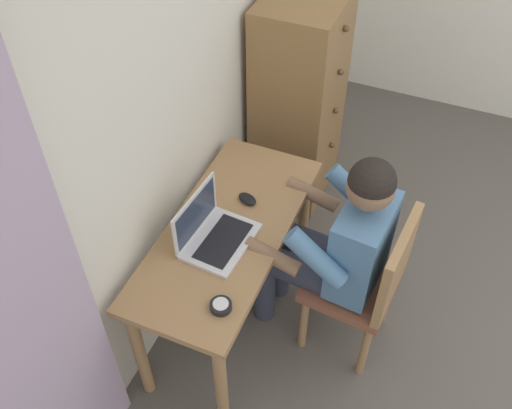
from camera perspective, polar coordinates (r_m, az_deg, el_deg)
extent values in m
cube|color=silver|center=(2.54, -7.86, 11.85)|extent=(4.80, 0.05, 2.50)
cube|color=#B29EBC|center=(2.00, -21.44, -10.59)|extent=(0.51, 0.03, 2.18)
cube|color=#9E754C|center=(2.62, -2.87, -2.63)|extent=(1.19, 0.52, 0.03)
cylinder|color=#9E754C|center=(2.59, -3.50, -17.47)|extent=(0.06, 0.06, 0.68)
cylinder|color=#9E754C|center=(3.17, 4.75, -1.28)|extent=(0.06, 0.06, 0.68)
cylinder|color=#9E754C|center=(2.71, -11.49, -14.22)|extent=(0.06, 0.06, 0.68)
cylinder|color=#9E754C|center=(3.27, -1.94, 0.72)|extent=(0.06, 0.06, 0.68)
cube|color=olive|center=(3.45, 4.29, 10.17)|extent=(0.56, 0.43, 1.30)
sphere|color=brown|center=(3.73, 7.18, 2.82)|extent=(0.04, 0.04, 0.04)
sphere|color=brown|center=(3.56, 7.56, 5.88)|extent=(0.04, 0.04, 0.04)
sphere|color=brown|center=(3.40, 7.98, 9.23)|extent=(0.04, 0.04, 0.04)
sphere|color=brown|center=(3.26, 8.45, 12.90)|extent=(0.04, 0.04, 0.04)
sphere|color=brown|center=(3.12, 8.97, 16.90)|extent=(0.04, 0.04, 0.04)
cube|color=brown|center=(2.79, 9.53, -7.66)|extent=(0.46, 0.44, 0.05)
cube|color=#9E754C|center=(2.59, 13.85, -5.95)|extent=(0.42, 0.08, 0.42)
cylinder|color=#9E754C|center=(3.10, 7.41, -6.87)|extent=(0.04, 0.04, 0.41)
cylinder|color=#9E754C|center=(2.91, 4.77, -11.61)|extent=(0.04, 0.04, 0.41)
cylinder|color=#9E754C|center=(3.06, 12.98, -8.99)|extent=(0.04, 0.04, 0.41)
cylinder|color=#9E754C|center=(2.87, 10.75, -13.98)|extent=(0.04, 0.04, 0.41)
cylinder|color=#33384C|center=(2.85, 6.18, -4.25)|extent=(0.18, 0.41, 0.14)
cylinder|color=#33384C|center=(2.74, 4.66, -6.80)|extent=(0.18, 0.41, 0.14)
cylinder|color=#33384C|center=(3.08, 2.42, -5.79)|extent=(0.11, 0.11, 0.48)
cylinder|color=#33384C|center=(2.98, 0.87, -8.19)|extent=(0.11, 0.11, 0.48)
cube|color=teal|center=(2.58, 10.45, -4.11)|extent=(0.38, 0.23, 0.46)
cylinder|color=teal|center=(2.69, 9.75, 1.19)|extent=(0.12, 0.30, 0.25)
cylinder|color=teal|center=(2.40, 5.97, -5.32)|extent=(0.12, 0.30, 0.25)
cylinder|color=#846047|center=(2.80, 5.70, 1.00)|extent=(0.09, 0.27, 0.11)
cylinder|color=#846047|center=(2.53, 1.64, -5.20)|extent=(0.09, 0.27, 0.11)
sphere|color=#846047|center=(2.32, 11.38, 1.71)|extent=(0.20, 0.20, 0.20)
sphere|color=black|center=(2.30, 11.48, 2.25)|extent=(0.20, 0.20, 0.20)
cube|color=silver|center=(2.54, -3.47, -3.69)|extent=(0.36, 0.26, 0.02)
cube|color=black|center=(2.53, -3.28, -3.61)|extent=(0.30, 0.17, 0.00)
cube|color=silver|center=(2.50, -6.08, -0.91)|extent=(0.34, 0.04, 0.22)
cube|color=#2D3851|center=(2.50, -5.96, -0.96)|extent=(0.31, 0.02, 0.18)
ellipsoid|color=black|center=(2.71, -0.87, 0.56)|extent=(0.09, 0.12, 0.03)
cylinder|color=black|center=(2.33, -3.52, -10.05)|extent=(0.09, 0.09, 0.03)
cylinder|color=silver|center=(2.32, -3.54, -9.84)|extent=(0.06, 0.06, 0.00)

